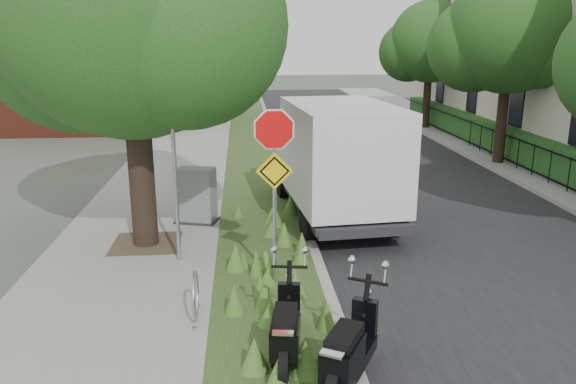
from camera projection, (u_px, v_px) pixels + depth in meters
name	position (u px, v px, depth m)	size (l,w,h in m)	color
ground	(359.00, 301.00, 9.55)	(120.00, 120.00, 0.00)	#4C5147
sidewalk_near	(173.00, 170.00, 18.80)	(3.50, 60.00, 0.12)	gray
verge	(255.00, 168.00, 19.02)	(2.00, 60.00, 0.12)	#2F441D
kerb_near	(285.00, 167.00, 19.10)	(0.20, 60.00, 0.13)	#9E9991
road	(385.00, 167.00, 19.39)	(7.00, 60.00, 0.01)	black
kerb_far	(483.00, 164.00, 19.66)	(0.20, 60.00, 0.13)	#9E9991
footpath_far	(530.00, 163.00, 19.80)	(3.20, 60.00, 0.12)	gray
street_tree_main	(126.00, 12.00, 10.69)	(6.21, 5.54, 7.66)	black
bare_post	(174.00, 160.00, 10.46)	(0.08, 0.08, 4.00)	#A5A8AD
bike_hoop	(195.00, 296.00, 8.62)	(0.06, 0.78, 0.77)	#A5A8AD
sign_assembly	(274.00, 162.00, 9.38)	(0.94, 0.08, 3.22)	#A5A8AD
fence_far	(504.00, 146.00, 19.55)	(0.04, 24.00, 1.00)	black
hedge_far	(524.00, 146.00, 19.61)	(1.00, 24.00, 1.10)	#1C4D1B
brick_building	(92.00, 40.00, 28.80)	(9.40, 10.40, 8.30)	maroon
far_tree_b	(508.00, 36.00, 18.60)	(4.83, 4.31, 6.56)	black
far_tree_c	(429.00, 46.00, 26.39)	(4.37, 3.89, 5.93)	black
scooter_near	(286.00, 336.00, 7.41)	(0.52, 1.74, 0.83)	black
scooter_far	(348.00, 358.00, 6.88)	(1.01, 1.65, 0.87)	black
box_truck	(335.00, 155.00, 13.51)	(2.62, 5.60, 2.45)	#262628
utility_cabinet	(196.00, 196.00, 13.16)	(1.10, 0.88, 1.29)	#262628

